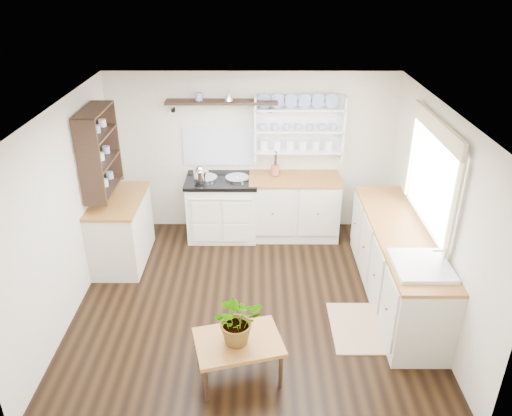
% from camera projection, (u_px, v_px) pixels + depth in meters
% --- Properties ---
extents(floor, '(4.00, 3.80, 0.01)m').
position_uv_depth(floor, '(251.00, 300.00, 5.91)').
color(floor, black).
rests_on(floor, ground).
extents(wall_back, '(4.00, 0.02, 2.30)m').
position_uv_depth(wall_back, '(252.00, 153.00, 7.09)').
color(wall_back, beige).
rests_on(wall_back, ground).
extents(wall_right, '(0.02, 3.80, 2.30)m').
position_uv_depth(wall_right, '(435.00, 214.00, 5.39)').
color(wall_right, beige).
rests_on(wall_right, ground).
extents(wall_left, '(0.02, 3.80, 2.30)m').
position_uv_depth(wall_left, '(66.00, 214.00, 5.40)').
color(wall_left, beige).
rests_on(wall_left, ground).
extents(ceiling, '(4.00, 3.80, 0.01)m').
position_uv_depth(ceiling, '(249.00, 110.00, 4.88)').
color(ceiling, white).
rests_on(ceiling, wall_back).
extents(window, '(0.08, 1.55, 1.22)m').
position_uv_depth(window, '(432.00, 174.00, 5.34)').
color(window, white).
rests_on(window, wall_right).
extents(aga_cooker, '(1.00, 0.69, 0.92)m').
position_uv_depth(aga_cooker, '(222.00, 207.00, 7.11)').
color(aga_cooker, silver).
rests_on(aga_cooker, floor).
extents(back_cabinets, '(1.27, 0.63, 0.90)m').
position_uv_depth(back_cabinets, '(294.00, 206.00, 7.13)').
color(back_cabinets, beige).
rests_on(back_cabinets, floor).
extents(right_cabinets, '(0.62, 2.43, 0.90)m').
position_uv_depth(right_cabinets, '(397.00, 263.00, 5.79)').
color(right_cabinets, beige).
rests_on(right_cabinets, floor).
extents(belfast_sink, '(0.55, 0.60, 0.45)m').
position_uv_depth(belfast_sink, '(420.00, 275.00, 4.96)').
color(belfast_sink, white).
rests_on(belfast_sink, right_cabinets).
extents(left_cabinets, '(0.62, 1.13, 0.90)m').
position_uv_depth(left_cabinets, '(121.00, 229.00, 6.51)').
color(left_cabinets, beige).
rests_on(left_cabinets, floor).
extents(plate_rack, '(1.20, 0.22, 0.90)m').
position_uv_depth(plate_rack, '(299.00, 126.00, 6.88)').
color(plate_rack, white).
rests_on(plate_rack, wall_back).
extents(high_shelf, '(1.50, 0.29, 0.16)m').
position_uv_depth(high_shelf, '(222.00, 103.00, 6.64)').
color(high_shelf, black).
rests_on(high_shelf, wall_back).
extents(left_shelving, '(0.28, 0.80, 1.05)m').
position_uv_depth(left_shelving, '(99.00, 150.00, 6.02)').
color(left_shelving, black).
rests_on(left_shelving, wall_left).
extents(kettle, '(0.17, 0.17, 0.20)m').
position_uv_depth(kettle, '(200.00, 173.00, 6.74)').
color(kettle, silver).
rests_on(kettle, aga_cooker).
extents(utensil_crock, '(0.12, 0.12, 0.14)m').
position_uv_depth(utensil_crock, '(275.00, 170.00, 6.97)').
color(utensil_crock, '#AB513E').
rests_on(utensil_crock, back_cabinets).
extents(center_table, '(0.91, 0.75, 0.43)m').
position_uv_depth(center_table, '(238.00, 344.00, 4.67)').
color(center_table, brown).
rests_on(center_table, floor).
extents(potted_plant, '(0.53, 0.49, 0.50)m').
position_uv_depth(potted_plant, '(238.00, 319.00, 4.54)').
color(potted_plant, '#3F7233').
rests_on(potted_plant, center_table).
extents(floor_rug, '(0.55, 0.85, 0.02)m').
position_uv_depth(floor_rug, '(356.00, 328.00, 5.46)').
color(floor_rug, '#8E6652').
rests_on(floor_rug, floor).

